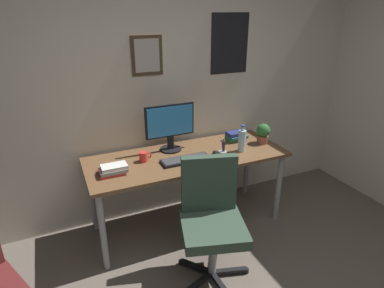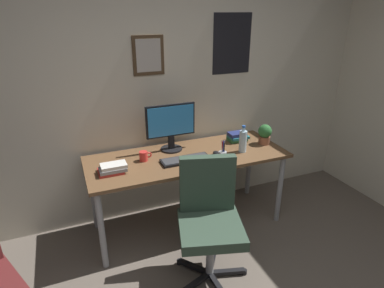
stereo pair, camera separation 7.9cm
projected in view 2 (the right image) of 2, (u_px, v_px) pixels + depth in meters
name	position (u px, v px, depth m)	size (l,w,h in m)	color
wall_back	(164.00, 84.00, 3.03)	(4.40, 0.10, 2.60)	beige
desk	(188.00, 163.00, 2.94)	(1.79, 0.68, 0.73)	brown
office_chair	(209.00, 215.00, 2.42)	(0.58, 0.59, 0.95)	#334738
monitor	(171.00, 125.00, 2.94)	(0.46, 0.20, 0.43)	black
keyboard	(186.00, 160.00, 2.80)	(0.43, 0.15, 0.03)	black
computer_mouse	(217.00, 154.00, 2.90)	(0.06, 0.11, 0.04)	black
water_bottle	(243.00, 141.00, 2.95)	(0.07, 0.07, 0.25)	silver
coffee_mug_near	(144.00, 156.00, 2.80)	(0.11, 0.07, 0.09)	red
potted_plant	(265.00, 134.00, 3.13)	(0.13, 0.13, 0.20)	brown
pen_cup	(222.00, 156.00, 2.77)	(0.07, 0.07, 0.20)	#9EA0A5
book_stack_left	(112.00, 169.00, 2.59)	(0.22, 0.16, 0.08)	#B22D28
book_stack_right	(237.00, 137.00, 3.22)	(0.19, 0.14, 0.09)	#33723F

